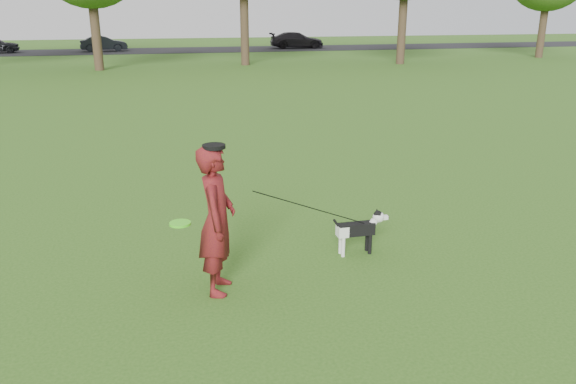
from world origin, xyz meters
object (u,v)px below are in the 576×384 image
object	(u,v)px
man	(217,221)
car_right	(297,40)
dog	(360,228)
car_mid	(104,44)

from	to	relation	value
man	car_right	size ratio (longest dim) A/B	0.38
dog	car_right	world-z (taller)	car_right
man	dog	world-z (taller)	man
dog	car_right	size ratio (longest dim) A/B	0.18
man	car_mid	size ratio (longest dim) A/B	0.49
dog	car_right	bearing A→B (deg)	76.14
man	car_right	world-z (taller)	man
car_mid	car_right	world-z (taller)	car_right
man	car_mid	bearing A→B (deg)	19.57
car_mid	dog	bearing A→B (deg)	-179.08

